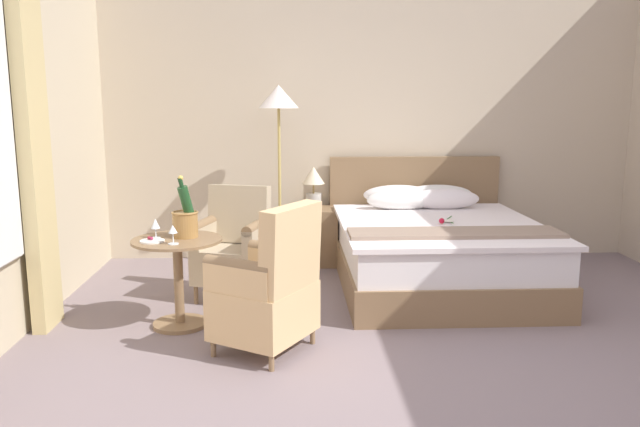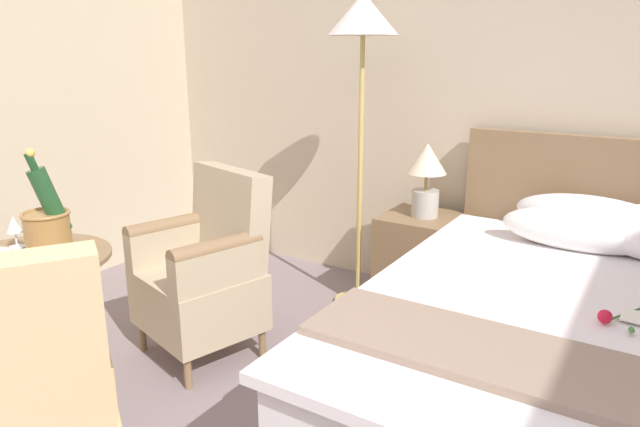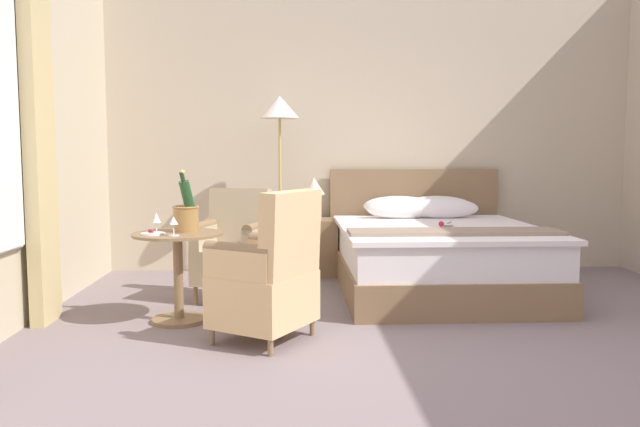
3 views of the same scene
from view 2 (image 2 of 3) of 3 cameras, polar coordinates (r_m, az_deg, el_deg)
name	(u,v)px [view 2 (image 2 of 3)]	position (r m, az deg, el deg)	size (l,w,h in m)	color
wall_headboard_side	(569,38)	(3.43, 23.61, 15.76)	(5.64, 0.12, 3.13)	beige
bed	(604,362)	(2.52, 26.50, -13.19)	(1.78, 2.17, 1.08)	olive
nightstand	(422,262)	(3.47, 10.16, -4.81)	(0.49, 0.43, 0.57)	olive
bedside_lamp	(427,172)	(3.32, 10.62, 4.08)	(0.22, 0.22, 0.43)	#B3B0A6
floor_lamp_brass	(363,41)	(3.24, 4.29, 16.84)	(0.39, 0.39, 1.80)	tan
side_table_round	(38,313)	(2.80, -26.36, -8.87)	(0.66, 0.66, 0.66)	olive
champagne_bucket	(48,225)	(2.65, -25.57, -1.04)	(0.20, 0.20, 0.46)	olive
wine_glass_near_bucket	(14,226)	(2.83, -28.27, -1.13)	(0.07, 0.07, 0.14)	white
armchair_by_window	(205,272)	(2.92, -11.43, -5.74)	(0.67, 0.66, 0.94)	olive
armchair_facing_bed	(12,425)	(2.04, -28.43, -18.11)	(0.78, 0.78, 1.00)	olive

